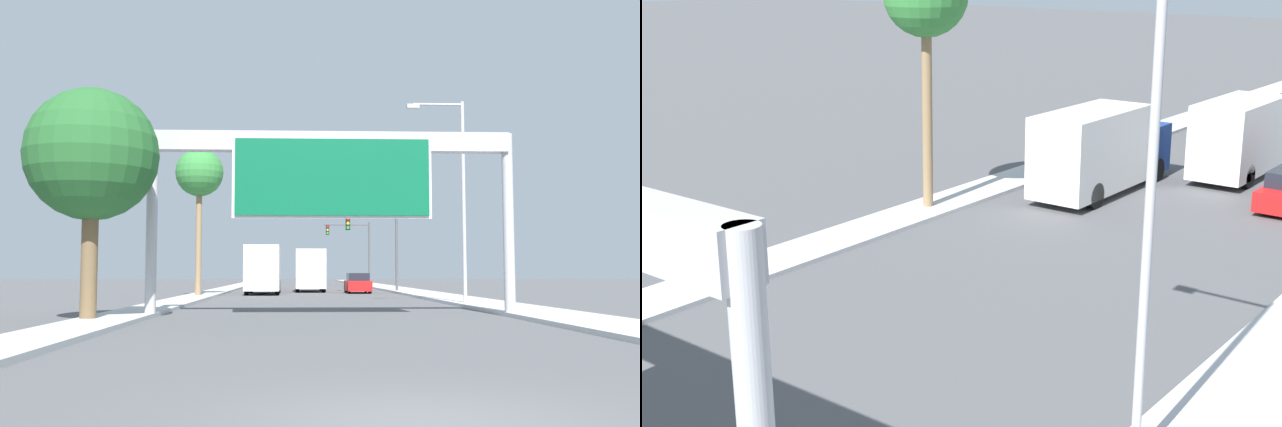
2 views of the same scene
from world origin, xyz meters
TOP-DOWN VIEW (x-y plane):
  - ground_plane at (0.00, 0.00)m, footprint 300.00×300.00m
  - sidewalk_right at (7.75, 60.00)m, footprint 3.00×120.00m
  - median_strip_left at (-7.25, 60.00)m, footprint 2.00×120.00m
  - sign_gantry at (0.00, 17.87)m, footprint 13.30×0.73m
  - car_near_right at (3.50, 46.11)m, footprint 1.76×4.50m
  - car_mid_right at (-3.50, 57.52)m, footprint 1.80×4.32m
  - truck_box_primary at (-3.50, 43.57)m, footprint 2.38×7.89m
  - truck_box_secondary at (0.00, 49.92)m, footprint 2.32×7.46m
  - traffic_light_near_intersection at (5.42, 48.00)m, footprint 4.26×0.32m
  - traffic_light_mid_block at (5.27, 68.00)m, footprint 4.93×0.32m
  - palm_tree_foreground at (-7.82, 15.13)m, footprint 4.24×4.24m
  - palm_tree_background at (-7.33, 37.47)m, footprint 3.04×3.04m
  - street_lamp_right at (6.53, 26.34)m, footprint 2.81×0.28m

SIDE VIEW (x-z plane):
  - ground_plane at x=0.00m, z-range 0.00..0.00m
  - sidewalk_right at x=7.75m, z-range 0.00..0.15m
  - median_strip_left at x=-7.25m, z-range 0.00..0.15m
  - car_mid_right at x=-3.50m, z-range -0.04..1.45m
  - car_near_right at x=3.50m, z-range -0.04..1.46m
  - truck_box_secondary at x=0.00m, z-range 0.02..3.38m
  - truck_box_primary at x=-3.50m, z-range 0.02..3.44m
  - traffic_light_near_intersection at x=5.42m, z-range 1.08..7.35m
  - traffic_light_mid_block at x=5.27m, z-range 1.21..8.12m
  - palm_tree_foreground at x=-7.82m, z-range 1.56..9.02m
  - sign_gantry at x=0.00m, z-range 1.96..8.62m
  - street_lamp_right at x=6.53m, z-range 0.84..10.73m
  - palm_tree_background at x=-7.33m, z-range 3.03..12.44m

